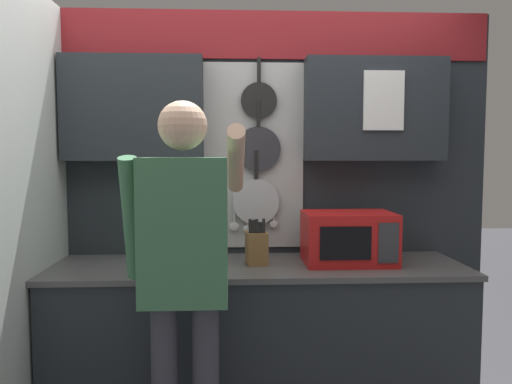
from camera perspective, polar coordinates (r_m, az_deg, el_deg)
base_cabinet_counter at (r=2.92m, az=0.29°, el=-16.94°), size 2.27×0.65×0.90m
back_wall_unit at (r=3.01m, az=0.06°, el=2.89°), size 2.84×0.22×2.35m
side_wall at (r=2.56m, az=-26.04°, el=-3.51°), size 0.04×1.60×2.35m
microwave at (r=2.84m, az=10.51°, el=-5.16°), size 0.49×0.35×0.29m
knife_block at (r=2.77m, az=0.06°, el=-6.32°), size 0.12×0.16×0.26m
utensil_crock at (r=2.78m, az=-7.99°, el=-6.37°), size 0.12×0.12×0.35m
person at (r=2.23m, az=-8.19°, el=-7.77°), size 0.54×0.63×1.73m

